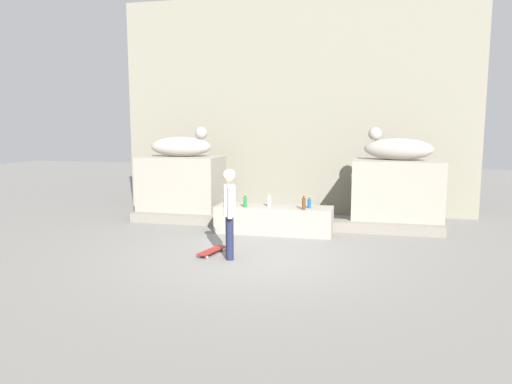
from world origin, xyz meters
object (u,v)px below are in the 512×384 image
object	(u,v)px
statue_reclining_right	(397,148)
bottle_clear	(269,201)
bottle_brown	(304,203)
bottle_blue	(309,203)
skater	(229,210)
statue_reclining_left	(182,146)
bottle_green	(245,202)
skateboard	(212,251)

from	to	relation	value
statue_reclining_right	bottle_clear	xyz separation A→B (m)	(-2.81, -1.33, -1.17)
statue_reclining_right	bottle_brown	xyz separation A→B (m)	(-2.00, -1.54, -1.16)
bottle_blue	skater	bearing A→B (deg)	-118.17
statue_reclining_right	bottle_blue	xyz separation A→B (m)	(-1.90, -1.31, -1.19)
bottle_brown	statue_reclining_left	bearing A→B (deg)	155.81
bottle_green	bottle_brown	bearing A→B (deg)	-0.95
statue_reclining_right	skateboard	bearing A→B (deg)	52.94
skateboard	bottle_blue	bearing A→B (deg)	-25.38
statue_reclining_right	bottle_clear	world-z (taller)	statue_reclining_right
bottle_clear	bottle_brown	size ratio (longest dim) A/B	0.89
statue_reclining_left	statue_reclining_right	bearing A→B (deg)	-6.65
skateboard	bottle_green	world-z (taller)	bottle_green
bottle_brown	bottle_blue	bearing A→B (deg)	67.43
statue_reclining_left	bottle_green	world-z (taller)	statue_reclining_left
skater	bottle_green	distance (m)	2.06
statue_reclining_left	bottle_blue	distance (m)	3.94
statue_reclining_right	skater	xyz separation A→B (m)	(-3.10, -3.56, -0.99)
skater	bottle_blue	distance (m)	2.56
skateboard	bottle_brown	world-z (taller)	bottle_brown
statue_reclining_left	bottle_blue	size ratio (longest dim) A/B	6.17
skater	bottle_blue	size ratio (longest dim) A/B	6.23
statue_reclining_left	bottle_brown	size ratio (longest dim) A/B	5.02
skater	bottle_clear	bearing A→B (deg)	-26.40
skateboard	bottle_green	xyz separation A→B (m)	(0.20, 1.82, 0.68)
bottle_clear	bottle_blue	distance (m)	0.91
statue_reclining_left	statue_reclining_right	world-z (taller)	same
bottle_clear	bottle_brown	xyz separation A→B (m)	(0.82, -0.21, 0.02)
bottle_blue	bottle_clear	bearing A→B (deg)	-178.61
skateboard	bottle_green	distance (m)	1.95
skater	bottle_clear	size ratio (longest dim) A/B	5.67
bottle_brown	bottle_green	xyz separation A→B (m)	(-1.33, 0.02, -0.01)
bottle_clear	statue_reclining_right	bearing A→B (deg)	25.39
bottle_blue	bottle_brown	world-z (taller)	bottle_brown
skateboard	bottle_clear	xyz separation A→B (m)	(0.71, 2.00, 0.67)
statue_reclining_left	bottle_clear	world-z (taller)	statue_reclining_left
statue_reclining_right	bottle_blue	bearing A→B (deg)	44.13
bottle_brown	bottle_clear	bearing A→B (deg)	165.85
skater	bottle_green	xyz separation A→B (m)	(-0.22, 2.04, -0.18)
skater	skateboard	bearing A→B (deg)	43.07
statue_reclining_left	bottle_clear	size ratio (longest dim) A/B	5.61
bottle_clear	statue_reclining_left	bearing A→B (deg)	152.93
skateboard	bottle_green	size ratio (longest dim) A/B	2.75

